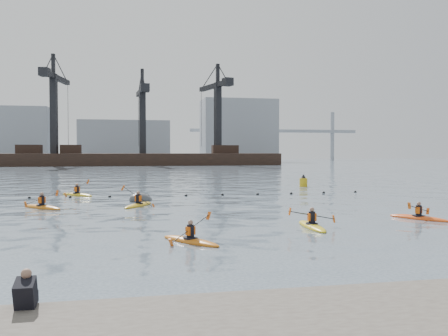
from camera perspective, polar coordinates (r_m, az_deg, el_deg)
The scene contains 12 objects.
ground at distance 16.43m, azimuth 1.16°, elevation -10.65°, with size 400.00×400.00×0.00m, color #3D4A59.
float_line at distance 38.46m, azimuth -6.87°, elevation -3.34°, with size 33.24×0.73×0.24m.
barge_pier at distance 125.70m, azimuth -9.86°, elevation 1.19°, with size 72.00×19.30×29.50m.
skyline at distance 166.12m, azimuth -9.38°, elevation 3.92°, with size 141.00×28.00×22.00m.
kayaker_0 at distance 18.99m, azimuth -4.05°, elevation -8.62°, with size 2.34×2.95×1.24m.
kayaker_1 at distance 22.95m, azimuth 10.53°, elevation -6.79°, with size 2.30×3.43×1.09m.
kayaker_2 at distance 32.26m, azimuth -21.06°, elevation -4.34°, with size 3.05×3.04×1.20m.
kayaker_3 at distance 31.76m, azimuth -10.28°, elevation -4.34°, with size 2.30×3.42×1.50m.
kayaker_4 at distance 27.35m, azimuth 22.37°, elevation -5.50°, with size 2.23×3.17×1.10m.
kayaker_5 at distance 40.54m, azimuth -17.26°, elevation -3.03°, with size 3.01×3.02×1.39m.
mooring_buoy at distance 35.14m, azimuth -9.94°, elevation -3.91°, with size 2.26×1.33×1.13m, color #414447.
nav_buoy at distance 49.12m, azimuth 9.53°, elevation -1.71°, with size 0.80×0.80×1.46m.
Camera 1 is at (-3.47, -15.65, 3.60)m, focal length 38.00 mm.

